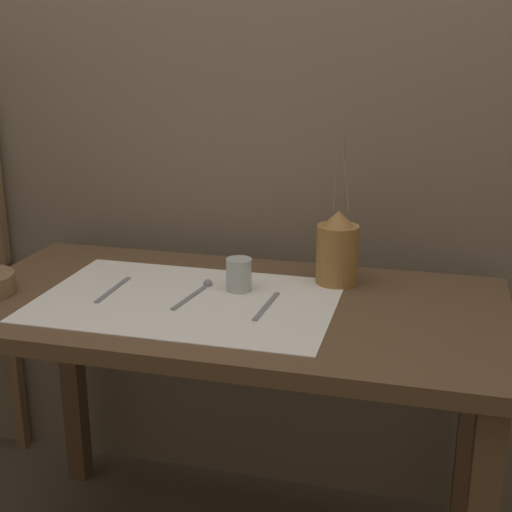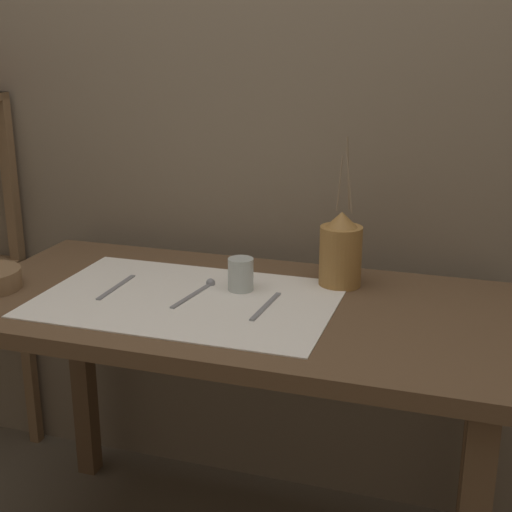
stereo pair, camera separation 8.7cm
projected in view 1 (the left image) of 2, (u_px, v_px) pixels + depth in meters
The scene contains 8 objects.
stone_wall_back at pixel (272, 115), 2.05m from camera, with size 7.00×0.06×2.40m.
wooden_table at pixel (229, 341), 1.79m from camera, with size 1.35×0.69×0.80m.
linen_cloth at pixel (187, 300), 1.75m from camera, with size 0.73×0.48×0.00m.
pitcher_with_flowers at pixel (337, 250), 1.85m from camera, with size 0.11×0.11×0.39m.
glass_tumbler_near at pixel (239, 275), 1.80m from camera, with size 0.07×0.07×0.08m.
fork_outer at pixel (113, 290), 1.81m from camera, with size 0.01×0.19×0.00m.
spoon_outer at pixel (201, 289), 1.82m from camera, with size 0.04×0.20×0.02m.
knife_center at pixel (266, 306), 1.71m from camera, with size 0.02×0.19×0.00m.
Camera 1 is at (0.48, -1.57, 1.43)m, focal length 50.00 mm.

